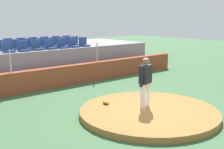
% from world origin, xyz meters
% --- Properties ---
extents(ground_plane, '(60.00, 60.00, 0.00)m').
position_xyz_m(ground_plane, '(0.00, 0.00, 0.00)').
color(ground_plane, '#3E663E').
extents(pitchers_mound, '(4.66, 4.66, 0.19)m').
position_xyz_m(pitchers_mound, '(0.00, 0.00, 0.10)').
color(pitchers_mound, '#9C6B35').
rests_on(pitchers_mound, ground_plane).
extents(pitcher, '(0.72, 0.37, 1.76)m').
position_xyz_m(pitcher, '(0.06, 0.24, 1.21)').
color(pitcher, silver).
rests_on(pitcher, pitchers_mound).
extents(baseball, '(0.07, 0.07, 0.07)m').
position_xyz_m(baseball, '(0.76, 0.78, 0.23)').
color(baseball, white).
rests_on(baseball, pitchers_mound).
extents(fielding_glove, '(0.24, 0.33, 0.11)m').
position_xyz_m(fielding_glove, '(-0.74, 1.38, 0.25)').
color(fielding_glove, brown).
rests_on(fielding_glove, pitchers_mound).
extents(brick_barrier, '(15.05, 0.40, 0.95)m').
position_xyz_m(brick_barrier, '(0.00, 5.50, 0.47)').
color(brick_barrier, '#964228').
rests_on(brick_barrier, ground_plane).
extents(fence_post_left, '(0.06, 0.06, 0.99)m').
position_xyz_m(fence_post_left, '(-2.54, 5.50, 1.45)').
color(fence_post_left, silver).
rests_on(fence_post_left, brick_barrier).
extents(fence_post_right, '(0.06, 0.06, 0.99)m').
position_xyz_m(fence_post_right, '(2.00, 5.50, 1.45)').
color(fence_post_right, silver).
rests_on(fence_post_right, brick_barrier).
extents(bleacher_platform, '(12.80, 4.43, 1.65)m').
position_xyz_m(bleacher_platform, '(0.00, 8.47, 0.83)').
color(bleacher_platform, gray).
rests_on(bleacher_platform, ground_plane).
extents(stadium_chair_0, '(0.48, 0.44, 0.50)m').
position_xyz_m(stadium_chair_0, '(-2.10, 6.80, 1.81)').
color(stadium_chair_0, navy).
rests_on(stadium_chair_0, bleacher_platform).
extents(stadium_chair_1, '(0.48, 0.44, 0.50)m').
position_xyz_m(stadium_chair_1, '(-1.39, 6.79, 1.81)').
color(stadium_chair_1, navy).
rests_on(stadium_chair_1, bleacher_platform).
extents(stadium_chair_2, '(0.48, 0.44, 0.50)m').
position_xyz_m(stadium_chair_2, '(-0.70, 6.81, 1.81)').
color(stadium_chair_2, navy).
rests_on(stadium_chair_2, bleacher_platform).
extents(stadium_chair_3, '(0.48, 0.44, 0.50)m').
position_xyz_m(stadium_chair_3, '(0.01, 6.78, 1.81)').
color(stadium_chair_3, navy).
rests_on(stadium_chair_3, bleacher_platform).
extents(stadium_chair_4, '(0.48, 0.44, 0.50)m').
position_xyz_m(stadium_chair_4, '(0.71, 6.77, 1.81)').
color(stadium_chair_4, navy).
rests_on(stadium_chair_4, bleacher_platform).
extents(stadium_chair_5, '(0.48, 0.44, 0.50)m').
position_xyz_m(stadium_chair_5, '(1.39, 6.78, 1.81)').
color(stadium_chair_5, navy).
rests_on(stadium_chair_5, bleacher_platform).
extents(stadium_chair_6, '(0.48, 0.44, 0.50)m').
position_xyz_m(stadium_chair_6, '(2.08, 6.80, 1.81)').
color(stadium_chair_6, navy).
rests_on(stadium_chair_6, bleacher_platform).
extents(stadium_chair_7, '(0.48, 0.44, 0.50)m').
position_xyz_m(stadium_chair_7, '(-2.11, 7.68, 1.81)').
color(stadium_chair_7, navy).
rests_on(stadium_chair_7, bleacher_platform).
extents(stadium_chair_8, '(0.48, 0.44, 0.50)m').
position_xyz_m(stadium_chair_8, '(-1.42, 7.69, 1.81)').
color(stadium_chair_8, navy).
rests_on(stadium_chair_8, bleacher_platform).
extents(stadium_chair_9, '(0.48, 0.44, 0.50)m').
position_xyz_m(stadium_chair_9, '(-0.67, 7.70, 1.81)').
color(stadium_chair_9, navy).
rests_on(stadium_chair_9, bleacher_platform).
extents(stadium_chair_10, '(0.48, 0.44, 0.50)m').
position_xyz_m(stadium_chair_10, '(0.02, 7.68, 1.81)').
color(stadium_chair_10, navy).
rests_on(stadium_chair_10, bleacher_platform).
extents(stadium_chair_11, '(0.48, 0.44, 0.50)m').
position_xyz_m(stadium_chair_11, '(0.68, 7.68, 1.81)').
color(stadium_chair_11, navy).
rests_on(stadium_chair_11, bleacher_platform).
extents(stadium_chair_12, '(0.48, 0.44, 0.50)m').
position_xyz_m(stadium_chair_12, '(1.41, 7.69, 1.81)').
color(stadium_chair_12, navy).
rests_on(stadium_chair_12, bleacher_platform).
extents(stadium_chair_13, '(0.48, 0.44, 0.50)m').
position_xyz_m(stadium_chair_13, '(2.09, 7.67, 1.81)').
color(stadium_chair_13, navy).
rests_on(stadium_chair_13, bleacher_platform).
extents(stadium_chair_15, '(0.48, 0.44, 0.50)m').
position_xyz_m(stadium_chair_15, '(-1.40, 8.60, 1.81)').
color(stadium_chair_15, navy).
rests_on(stadium_chair_15, bleacher_platform).
extents(stadium_chair_16, '(0.48, 0.44, 0.50)m').
position_xyz_m(stadium_chair_16, '(-0.68, 8.59, 1.81)').
color(stadium_chair_16, navy).
rests_on(stadium_chair_16, bleacher_platform).
extents(stadium_chair_17, '(0.48, 0.44, 0.50)m').
position_xyz_m(stadium_chair_17, '(-0.02, 8.61, 1.81)').
color(stadium_chair_17, navy).
rests_on(stadium_chair_17, bleacher_platform).
extents(stadium_chair_18, '(0.48, 0.44, 0.50)m').
position_xyz_m(stadium_chair_18, '(0.70, 8.62, 1.81)').
color(stadium_chair_18, navy).
rests_on(stadium_chair_18, bleacher_platform).
extents(stadium_chair_19, '(0.48, 0.44, 0.50)m').
position_xyz_m(stadium_chair_19, '(1.41, 8.61, 1.81)').
color(stadium_chair_19, navy).
rests_on(stadium_chair_19, bleacher_platform).
extents(stadium_chair_20, '(0.48, 0.44, 0.50)m').
position_xyz_m(stadium_chair_20, '(2.13, 8.61, 1.81)').
color(stadium_chair_20, navy).
rests_on(stadium_chair_20, bleacher_platform).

